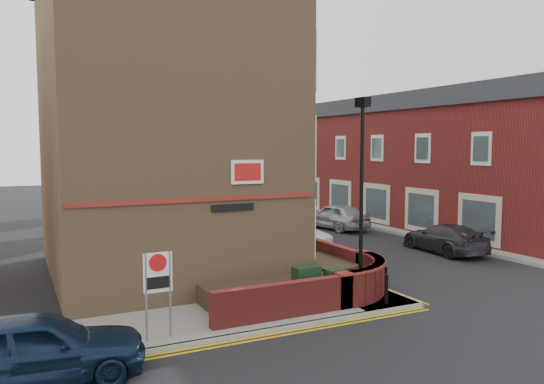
{
  "coord_description": "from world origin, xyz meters",
  "views": [
    {
      "loc": [
        -8.15,
        -12.28,
        4.94
      ],
      "look_at": [
        -0.13,
        4.0,
        3.35
      ],
      "focal_mm": 35.0,
      "sensor_mm": 36.0,
      "label": 1
    }
  ],
  "objects": [
    {
      "name": "ground",
      "position": [
        0.0,
        0.0,
        0.0
      ],
      "size": [
        120.0,
        120.0,
        0.0
      ],
      "primitive_type": "plane",
      "color": "black",
      "rests_on": "ground"
    },
    {
      "name": "pavement_corner",
      "position": [
        -3.5,
        1.5,
        0.06
      ],
      "size": [
        13.0,
        3.0,
        0.12
      ],
      "primitive_type": "cube",
      "color": "gray",
      "rests_on": "ground"
    },
    {
      "name": "pavement_main",
      "position": [
        2.0,
        16.0,
        0.06
      ],
      "size": [
        2.0,
        32.0,
        0.12
      ],
      "primitive_type": "cube",
      "color": "gray",
      "rests_on": "ground"
    },
    {
      "name": "pavement_far",
      "position": [
        13.0,
        13.0,
        0.06
      ],
      "size": [
        4.0,
        40.0,
        0.12
      ],
      "primitive_type": "cube",
      "color": "gray",
      "rests_on": "ground"
    },
    {
      "name": "kerb_side",
      "position": [
        -3.5,
        0.0,
        0.06
      ],
      "size": [
        13.0,
        0.15,
        0.12
      ],
      "primitive_type": "cube",
      "color": "gray",
      "rests_on": "ground"
    },
    {
      "name": "kerb_main_near",
      "position": [
        3.0,
        16.0,
        0.06
      ],
      "size": [
        0.15,
        32.0,
        0.12
      ],
      "primitive_type": "cube",
      "color": "gray",
      "rests_on": "ground"
    },
    {
      "name": "kerb_main_far",
      "position": [
        11.0,
        13.0,
        0.06
      ],
      "size": [
        0.15,
        40.0,
        0.12
      ],
      "primitive_type": "cube",
      "color": "gray",
      "rests_on": "ground"
    },
    {
      "name": "yellow_lines_side",
      "position": [
        -3.5,
        -0.25,
        0.01
      ],
      "size": [
        13.0,
        0.28,
        0.01
      ],
      "primitive_type": "cube",
      "color": "gold",
      "rests_on": "ground"
    },
    {
      "name": "yellow_lines_main",
      "position": [
        3.25,
        16.0,
        0.01
      ],
      "size": [
        0.28,
        32.0,
        0.01
      ],
      "primitive_type": "cube",
      "color": "gold",
      "rests_on": "ground"
    },
    {
      "name": "corner_building",
      "position": [
        -2.84,
        8.0,
        6.23
      ],
      "size": [
        8.95,
        10.4,
        13.6
      ],
      "color": "#926F4D",
      "rests_on": "ground"
    },
    {
      "name": "garden_wall",
      "position": [
        0.0,
        2.5,
        0.0
      ],
      "size": [
        6.8,
        6.0,
        1.2
      ],
      "primitive_type": null,
      "color": "maroon",
      "rests_on": "ground"
    },
    {
      "name": "lamppost",
      "position": [
        1.6,
        1.2,
        3.34
      ],
      "size": [
        0.25,
        0.5,
        6.3
      ],
      "color": "black",
      "rests_on": "pavement_corner"
    },
    {
      "name": "utility_cabinet_large",
      "position": [
        -0.3,
        1.3,
        0.72
      ],
      "size": [
        0.8,
        0.45,
        1.2
      ],
      "primitive_type": "cube",
      "color": "black",
      "rests_on": "pavement_corner"
    },
    {
      "name": "utility_cabinet_small",
      "position": [
        0.5,
        1.0,
        0.67
      ],
      "size": [
        0.55,
        0.4,
        1.1
      ],
      "primitive_type": "cube",
      "color": "black",
      "rests_on": "pavement_corner"
    },
    {
      "name": "bollard_near",
      "position": [
        2.0,
        0.4,
        0.57
      ],
      "size": [
        0.11,
        0.11,
        0.9
      ],
      "primitive_type": "cylinder",
      "color": "black",
      "rests_on": "pavement_corner"
    },
    {
      "name": "bollard_far",
      "position": [
        2.6,
        1.2,
        0.57
      ],
      "size": [
        0.11,
        0.11,
        0.9
      ],
      "primitive_type": "cylinder",
      "color": "black",
      "rests_on": "pavement_corner"
    },
    {
      "name": "zone_sign",
      "position": [
        -5.0,
        0.5,
        1.64
      ],
      "size": [
        0.72,
        0.07,
        2.2
      ],
      "color": "slate",
      "rests_on": "pavement_corner"
    },
    {
      "name": "far_terrace",
      "position": [
        14.5,
        17.0,
        4.04
      ],
      "size": [
        5.4,
        30.4,
        8.0
      ],
      "color": "maroon",
      "rests_on": "ground"
    },
    {
      "name": "far_terrace_cream",
      "position": [
        14.5,
        38.0,
        4.05
      ],
      "size": [
        5.4,
        12.4,
        8.0
      ],
      "color": "#BDB79C",
      "rests_on": "ground"
    },
    {
      "name": "tree_near",
      "position": [
        2.0,
        14.05,
        4.7
      ],
      "size": [
        3.64,
        3.65,
        6.7
      ],
      "color": "#382B1E",
      "rests_on": "pavement_main"
    },
    {
      "name": "tree_mid",
      "position": [
        2.0,
        22.05,
        5.2
      ],
      "size": [
        4.03,
        4.03,
        7.42
      ],
      "color": "#382B1E",
      "rests_on": "pavement_main"
    },
    {
      "name": "tree_far",
      "position": [
        2.0,
        30.05,
        4.91
      ],
      "size": [
        3.81,
        3.81,
        7.0
      ],
      "color": "#382B1E",
      "rests_on": "pavement_main"
    },
    {
      "name": "traffic_light_assembly",
      "position": [
        2.4,
        25.0,
        2.78
      ],
      "size": [
        0.2,
        0.16,
        4.2
      ],
      "color": "black",
      "rests_on": "pavement_main"
    },
    {
      "name": "navy_hatchback",
      "position": [
        -7.81,
        -0.5,
        0.75
      ],
      "size": [
        4.56,
        2.25,
        1.5
      ],
      "primitive_type": "imported",
      "rotation": [
        0.0,
        0.0,
        1.46
      ],
      "color": "#0D1D32",
      "rests_on": "ground"
    },
    {
      "name": "silver_car_near",
      "position": [
        3.6,
        9.65,
        0.72
      ],
      "size": [
        2.69,
        4.65,
        1.45
      ],
      "primitive_type": "imported",
      "rotation": [
        0.0,
        0.0,
        0.28
      ],
      "color": "#B6B8BF",
      "rests_on": "ground"
    },
    {
      "name": "red_car_main",
      "position": [
        3.6,
        16.0,
        0.63
      ],
      "size": [
        2.63,
        4.73,
        1.25
      ],
      "primitive_type": "imported",
      "rotation": [
        0.0,
        0.0,
        -0.13
      ],
      "color": "#9D2F11",
      "rests_on": "ground"
    },
    {
      "name": "grey_car_far",
      "position": [
        9.76,
        5.95,
        0.67
      ],
      "size": [
        2.23,
        4.75,
        1.34
      ],
      "primitive_type": "imported",
      "rotation": [
        0.0,
        0.0,
        3.06
      ],
      "color": "#2A292E",
      "rests_on": "ground"
    },
    {
      "name": "silver_car_far",
      "position": [
        9.0,
        14.0,
        0.77
      ],
      "size": [
        2.55,
        4.77,
        1.54
      ],
      "primitive_type": "imported",
      "rotation": [
        0.0,
        0.0,
        3.31
      ],
      "color": "#A7A8AF",
      "rests_on": "ground"
    }
  ]
}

